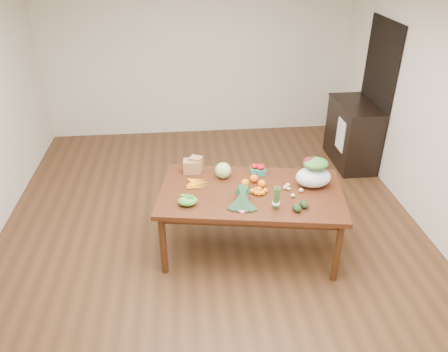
{
  "coord_description": "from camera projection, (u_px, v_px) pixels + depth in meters",
  "views": [
    {
      "loc": [
        -0.28,
        -4.13,
        3.14
      ],
      "look_at": [
        0.14,
        0.0,
        0.77
      ],
      "focal_mm": 35.0,
      "sensor_mm": 36.0,
      "label": 1
    }
  ],
  "objects": [
    {
      "name": "salad_bag",
      "position": [
        314.0,
        174.0,
        4.57
      ],
      "size": [
        0.42,
        0.34,
        0.29
      ],
      "primitive_type": null,
      "rotation": [
        0.0,
        0.0,
        -0.17
      ],
      "color": "silver",
      "rests_on": "dining_table"
    },
    {
      "name": "snap_pea_bag",
      "position": [
        188.0,
        201.0,
        4.3
      ],
      "size": [
        0.2,
        0.15,
        0.09
      ],
      "primitive_type": "ellipsoid",
      "color": "#5EAD3A",
      "rests_on": "dining_table"
    },
    {
      "name": "asparagus_bundle",
      "position": [
        276.0,
        198.0,
        4.2
      ],
      "size": [
        0.1,
        0.13,
        0.26
      ],
      "primitive_type": null,
      "rotation": [
        0.15,
        0.0,
        -0.17
      ],
      "color": "#527C38",
      "rests_on": "dining_table"
    },
    {
      "name": "avocado_a",
      "position": [
        297.0,
        208.0,
        4.21
      ],
      "size": [
        0.11,
        0.13,
        0.08
      ],
      "primitive_type": "ellipsoid",
      "rotation": [
        0.0,
        0.0,
        0.3
      ],
      "color": "black",
      "rests_on": "dining_table"
    },
    {
      "name": "carrots",
      "position": [
        198.0,
        184.0,
        4.65
      ],
      "size": [
        0.25,
        0.25,
        0.03
      ],
      "primitive_type": null,
      "rotation": [
        0.0,
        0.0,
        -0.17
      ],
      "color": "orange",
      "rests_on": "dining_table"
    },
    {
      "name": "potato_b",
      "position": [
        293.0,
        195.0,
        4.43
      ],
      "size": [
        0.05,
        0.04,
        0.04
      ],
      "primitive_type": "ellipsoid",
      "color": "#D8BF7C",
      "rests_on": "dining_table"
    },
    {
      "name": "strawberry_basket_b",
      "position": [
        261.0,
        170.0,
        4.84
      ],
      "size": [
        0.12,
        0.12,
        0.1
      ],
      "primitive_type": null,
      "rotation": [
        0.0,
        0.0,
        -0.17
      ],
      "color": "#B40C1F",
      "rests_on": "dining_table"
    },
    {
      "name": "paper_bag",
      "position": [
        192.0,
        165.0,
        4.85
      ],
      "size": [
        0.29,
        0.25,
        0.18
      ],
      "primitive_type": null,
      "rotation": [
        0.0,
        0.0,
        -0.17
      ],
      "color": "#A37649",
      "rests_on": "dining_table"
    },
    {
      "name": "cabinet",
      "position": [
        352.0,
        134.0,
        6.49
      ],
      "size": [
        0.52,
        1.02,
        0.94
      ],
      "primitive_type": "cube",
      "color": "black",
      "rests_on": "floor"
    },
    {
      "name": "strawberry_basket_a",
      "position": [
        254.0,
        169.0,
        4.87
      ],
      "size": [
        0.11,
        0.11,
        0.09
      ],
      "primitive_type": null,
      "rotation": [
        0.0,
        0.0,
        -0.17
      ],
      "color": "#B3140B",
      "rests_on": "dining_table"
    },
    {
      "name": "doorway_dark",
      "position": [
        376.0,
        96.0,
        6.23
      ],
      "size": [
        0.02,
        1.0,
        2.1
      ],
      "primitive_type": "cube",
      "color": "black",
      "rests_on": "floor"
    },
    {
      "name": "orange_c",
      "position": [
        262.0,
        184.0,
        4.59
      ],
      "size": [
        0.09,
        0.09,
        0.09
      ],
      "primitive_type": "sphere",
      "color": "#FF620F",
      "rests_on": "dining_table"
    },
    {
      "name": "kale_bunch",
      "position": [
        242.0,
        200.0,
        4.25
      ],
      "size": [
        0.38,
        0.45,
        0.16
      ],
      "primitive_type": null,
      "rotation": [
        0.0,
        0.0,
        -0.17
      ],
      "color": "#163320",
      "rests_on": "dining_table"
    },
    {
      "name": "potato_e",
      "position": [
        301.0,
        190.0,
        4.52
      ],
      "size": [
        0.05,
        0.04,
        0.04
      ],
      "primitive_type": "ellipsoid",
      "color": "tan",
      "rests_on": "dining_table"
    },
    {
      "name": "floor",
      "position": [
        213.0,
        233.0,
        5.15
      ],
      "size": [
        6.0,
        6.0,
        0.0
      ],
      "primitive_type": "plane",
      "color": "#4F301B",
      "rests_on": "ground"
    },
    {
      "name": "orange_b",
      "position": [
        254.0,
        178.0,
        4.69
      ],
      "size": [
        0.09,
        0.09,
        0.09
      ],
      "primitive_type": "sphere",
      "color": "orange",
      "rests_on": "dining_table"
    },
    {
      "name": "dish_towel",
      "position": [
        340.0,
        135.0,
        6.26
      ],
      "size": [
        0.02,
        0.28,
        0.45
      ],
      "primitive_type": "cube",
      "color": "white",
      "rests_on": "cabinet"
    },
    {
      "name": "dining_table",
      "position": [
        250.0,
        220.0,
        4.73
      ],
      "size": [
        2.05,
        1.36,
        0.75
      ],
      "primitive_type": "cube",
      "rotation": [
        0.0,
        0.0,
        -0.17
      ],
      "color": "#411E0F",
      "rests_on": "floor"
    },
    {
      "name": "potato_a",
      "position": [
        285.0,
        187.0,
        4.57
      ],
      "size": [
        0.05,
        0.05,
        0.04
      ],
      "primitive_type": "ellipsoid",
      "color": "tan",
      "rests_on": "dining_table"
    },
    {
      "name": "potato_d",
      "position": [
        288.0,
        185.0,
        4.62
      ],
      "size": [
        0.05,
        0.04,
        0.04
      ],
      "primitive_type": "ellipsoid",
      "color": "tan",
      "rests_on": "dining_table"
    },
    {
      "name": "room_walls",
      "position": [
        211.0,
        128.0,
        4.48
      ],
      "size": [
        5.02,
        6.02,
        2.7
      ],
      "color": "silver",
      "rests_on": "floor"
    },
    {
      "name": "cabbage",
      "position": [
        223.0,
        170.0,
        4.75
      ],
      "size": [
        0.18,
        0.18,
        0.18
      ],
      "primitive_type": "sphere",
      "color": "#BADD7F",
      "rests_on": "dining_table"
    },
    {
      "name": "avocado_b",
      "position": [
        304.0,
        204.0,
        4.26
      ],
      "size": [
        0.11,
        0.13,
        0.08
      ],
      "primitive_type": "ellipsoid",
      "rotation": [
        0.0,
        0.0,
        0.3
      ],
      "color": "black",
      "rests_on": "dining_table"
    },
    {
      "name": "orange_a",
      "position": [
        245.0,
        183.0,
        4.61
      ],
      "size": [
        0.09,
        0.09,
        0.09
      ],
      "primitive_type": "sphere",
      "color": "orange",
      "rests_on": "dining_table"
    },
    {
      "name": "mandarin_cluster",
      "position": [
        259.0,
        190.0,
        4.48
      ],
      "size": [
        0.21,
        0.21,
        0.09
      ],
      "primitive_type": null,
      "rotation": [
        0.0,
        0.0,
        -0.17
      ],
      "color": "orange",
      "rests_on": "dining_table"
    },
    {
      "name": "potato_c",
      "position": [
        289.0,
        189.0,
        4.55
      ],
      "size": [
        0.04,
        0.04,
        0.04
      ],
      "primitive_type": "ellipsoid",
      "color": "tan",
      "rests_on": "dining_table"
    }
  ]
}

